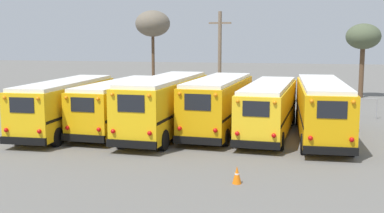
{
  "coord_description": "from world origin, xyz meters",
  "views": [
    {
      "loc": [
        6.0,
        -26.75,
        5.55
      ],
      "look_at": [
        0.0,
        0.11,
        1.6
      ],
      "focal_mm": 45.0,
      "sensor_mm": 36.0,
      "label": 1
    }
  ],
  "objects_px": {
    "school_bus_4": "(269,107)",
    "bare_tree_0": "(153,24)",
    "school_bus_0": "(66,105)",
    "school_bus_5": "(322,107)",
    "school_bus_1": "(122,104)",
    "utility_pole": "(220,58)",
    "school_bus_2": "(165,104)",
    "school_bus_3": "(218,104)",
    "bare_tree_1": "(363,38)",
    "traffic_cone": "(237,175)"
  },
  "relations": [
    {
      "from": "school_bus_0",
      "to": "school_bus_2",
      "type": "height_order",
      "value": "school_bus_2"
    },
    {
      "from": "school_bus_4",
      "to": "utility_pole",
      "type": "xyz_separation_m",
      "value": [
        -4.63,
        10.68,
        2.34
      ]
    },
    {
      "from": "school_bus_0",
      "to": "school_bus_5",
      "type": "height_order",
      "value": "school_bus_5"
    },
    {
      "from": "school_bus_0",
      "to": "utility_pole",
      "type": "bearing_deg",
      "value": 61.13
    },
    {
      "from": "school_bus_2",
      "to": "bare_tree_0",
      "type": "xyz_separation_m",
      "value": [
        -5.39,
        15.17,
        4.92
      ]
    },
    {
      "from": "school_bus_4",
      "to": "bare_tree_0",
      "type": "xyz_separation_m",
      "value": [
        -11.2,
        13.92,
        5.1
      ]
    },
    {
      "from": "utility_pole",
      "to": "bare_tree_0",
      "type": "height_order",
      "value": "bare_tree_0"
    },
    {
      "from": "school_bus_2",
      "to": "bare_tree_0",
      "type": "relative_size",
      "value": 1.32
    },
    {
      "from": "school_bus_3",
      "to": "school_bus_4",
      "type": "height_order",
      "value": "school_bus_3"
    },
    {
      "from": "bare_tree_0",
      "to": "school_bus_2",
      "type": "bearing_deg",
      "value": -70.46
    },
    {
      "from": "school_bus_3",
      "to": "school_bus_5",
      "type": "xyz_separation_m",
      "value": [
        5.82,
        -0.18,
        -0.02
      ]
    },
    {
      "from": "bare_tree_1",
      "to": "school_bus_3",
      "type": "bearing_deg",
      "value": -117.5
    },
    {
      "from": "school_bus_0",
      "to": "school_bus_3",
      "type": "xyz_separation_m",
      "value": [
        8.72,
        1.87,
        0.07
      ]
    },
    {
      "from": "bare_tree_1",
      "to": "utility_pole",
      "type": "bearing_deg",
      "value": -143.69
    },
    {
      "from": "school_bus_5",
      "to": "bare_tree_0",
      "type": "distance_m",
      "value": 20.67
    },
    {
      "from": "utility_pole",
      "to": "school_bus_5",
      "type": "bearing_deg",
      "value": -55.61
    },
    {
      "from": "school_bus_4",
      "to": "traffic_cone",
      "type": "xyz_separation_m",
      "value": [
        -0.57,
        -9.77,
        -1.27
      ]
    },
    {
      "from": "school_bus_0",
      "to": "bare_tree_0",
      "type": "bearing_deg",
      "value": 88.46
    },
    {
      "from": "school_bus_1",
      "to": "bare_tree_1",
      "type": "relative_size",
      "value": 1.45
    },
    {
      "from": "school_bus_1",
      "to": "school_bus_3",
      "type": "bearing_deg",
      "value": 4.41
    },
    {
      "from": "school_bus_0",
      "to": "traffic_cone",
      "type": "distance_m",
      "value": 13.57
    },
    {
      "from": "bare_tree_0",
      "to": "traffic_cone",
      "type": "height_order",
      "value": "bare_tree_0"
    },
    {
      "from": "school_bus_4",
      "to": "traffic_cone",
      "type": "bearing_deg",
      "value": -93.35
    },
    {
      "from": "school_bus_2",
      "to": "school_bus_5",
      "type": "distance_m",
      "value": 8.78
    },
    {
      "from": "school_bus_2",
      "to": "school_bus_3",
      "type": "height_order",
      "value": "school_bus_2"
    },
    {
      "from": "school_bus_0",
      "to": "bare_tree_1",
      "type": "bearing_deg",
      "value": 48.6
    },
    {
      "from": "school_bus_0",
      "to": "bare_tree_0",
      "type": "distance_m",
      "value": 16.73
    },
    {
      "from": "school_bus_4",
      "to": "bare_tree_1",
      "type": "relative_size",
      "value": 1.52
    },
    {
      "from": "school_bus_2",
      "to": "utility_pole",
      "type": "bearing_deg",
      "value": 84.31
    },
    {
      "from": "school_bus_1",
      "to": "school_bus_2",
      "type": "relative_size",
      "value": 0.95
    },
    {
      "from": "school_bus_2",
      "to": "utility_pole",
      "type": "xyz_separation_m",
      "value": [
        1.19,
        11.94,
        2.16
      ]
    },
    {
      "from": "bare_tree_1",
      "to": "traffic_cone",
      "type": "relative_size",
      "value": 9.93
    },
    {
      "from": "school_bus_3",
      "to": "school_bus_5",
      "type": "height_order",
      "value": "school_bus_3"
    },
    {
      "from": "school_bus_1",
      "to": "bare_tree_1",
      "type": "height_order",
      "value": "bare_tree_1"
    },
    {
      "from": "school_bus_4",
      "to": "school_bus_1",
      "type": "bearing_deg",
      "value": -176.08
    },
    {
      "from": "utility_pole",
      "to": "traffic_cone",
      "type": "distance_m",
      "value": 21.16
    },
    {
      "from": "school_bus_2",
      "to": "bare_tree_0",
      "type": "distance_m",
      "value": 16.84
    },
    {
      "from": "school_bus_1",
      "to": "school_bus_4",
      "type": "relative_size",
      "value": 0.96
    },
    {
      "from": "school_bus_1",
      "to": "utility_pole",
      "type": "height_order",
      "value": "utility_pole"
    },
    {
      "from": "school_bus_1",
      "to": "school_bus_2",
      "type": "xyz_separation_m",
      "value": [
        2.91,
        -0.66,
        0.19
      ]
    },
    {
      "from": "school_bus_3",
      "to": "utility_pole",
      "type": "xyz_separation_m",
      "value": [
        -1.72,
        10.83,
        2.22
      ]
    },
    {
      "from": "school_bus_1",
      "to": "school_bus_3",
      "type": "height_order",
      "value": "school_bus_3"
    },
    {
      "from": "school_bus_2",
      "to": "school_bus_5",
      "type": "relative_size",
      "value": 0.97
    },
    {
      "from": "utility_pole",
      "to": "bare_tree_1",
      "type": "relative_size",
      "value": 1.11
    },
    {
      "from": "school_bus_2",
      "to": "traffic_cone",
      "type": "bearing_deg",
      "value": -58.37
    },
    {
      "from": "traffic_cone",
      "to": "school_bus_5",
      "type": "bearing_deg",
      "value": 69.75
    },
    {
      "from": "school_bus_1",
      "to": "traffic_cone",
      "type": "height_order",
      "value": "school_bus_1"
    },
    {
      "from": "school_bus_0",
      "to": "school_bus_1",
      "type": "xyz_separation_m",
      "value": [
        2.91,
        1.42,
        -0.06
      ]
    },
    {
      "from": "utility_pole",
      "to": "bare_tree_1",
      "type": "bearing_deg",
      "value": 36.31
    },
    {
      "from": "school_bus_1",
      "to": "traffic_cone",
      "type": "xyz_separation_m",
      "value": [
        8.15,
        -9.17,
        -1.27
      ]
    }
  ]
}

